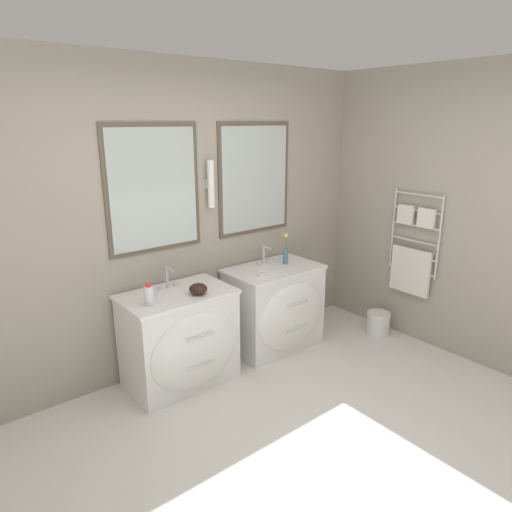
{
  "coord_description": "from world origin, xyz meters",
  "views": [
    {
      "loc": [
        -1.83,
        -1.53,
        2.12
      ],
      "look_at": [
        0.43,
        1.26,
        1.04
      ],
      "focal_mm": 32.0,
      "sensor_mm": 36.0,
      "label": 1
    }
  ],
  "objects_px": {
    "amenity_bowl": "(198,289)",
    "waste_bin": "(378,323)",
    "vanity_left": "(181,338)",
    "toiletry_bottle": "(149,295)",
    "flower_vase": "(286,252)",
    "vanity_right": "(276,307)"
  },
  "relations": [
    {
      "from": "amenity_bowl",
      "to": "waste_bin",
      "type": "relative_size",
      "value": 0.62
    },
    {
      "from": "vanity_left",
      "to": "toiletry_bottle",
      "type": "xyz_separation_m",
      "value": [
        -0.28,
        -0.06,
        0.47
      ]
    },
    {
      "from": "toiletry_bottle",
      "to": "flower_vase",
      "type": "relative_size",
      "value": 0.56
    },
    {
      "from": "amenity_bowl",
      "to": "flower_vase",
      "type": "height_order",
      "value": "flower_vase"
    },
    {
      "from": "waste_bin",
      "to": "toiletry_bottle",
      "type": "bearing_deg",
      "value": 169.72
    },
    {
      "from": "flower_vase",
      "to": "waste_bin",
      "type": "distance_m",
      "value": 1.25
    },
    {
      "from": "vanity_right",
      "to": "waste_bin",
      "type": "height_order",
      "value": "vanity_right"
    },
    {
      "from": "vanity_right",
      "to": "toiletry_bottle",
      "type": "xyz_separation_m",
      "value": [
        -1.31,
        -0.06,
        0.47
      ]
    },
    {
      "from": "vanity_right",
      "to": "amenity_bowl",
      "type": "xyz_separation_m",
      "value": [
        -0.91,
        -0.1,
        0.43
      ]
    },
    {
      "from": "flower_vase",
      "to": "waste_bin",
      "type": "height_order",
      "value": "flower_vase"
    },
    {
      "from": "vanity_right",
      "to": "amenity_bowl",
      "type": "bearing_deg",
      "value": -174.02
    },
    {
      "from": "toiletry_bottle",
      "to": "waste_bin",
      "type": "bearing_deg",
      "value": -10.28
    },
    {
      "from": "vanity_left",
      "to": "flower_vase",
      "type": "xyz_separation_m",
      "value": [
        1.2,
        0.06,
        0.5
      ]
    },
    {
      "from": "vanity_left",
      "to": "vanity_right",
      "type": "distance_m",
      "value": 1.03
    },
    {
      "from": "vanity_left",
      "to": "flower_vase",
      "type": "relative_size",
      "value": 2.91
    },
    {
      "from": "waste_bin",
      "to": "flower_vase",
      "type": "bearing_deg",
      "value": 147.03
    },
    {
      "from": "flower_vase",
      "to": "waste_bin",
      "type": "bearing_deg",
      "value": -32.97
    },
    {
      "from": "vanity_left",
      "to": "toiletry_bottle",
      "type": "bearing_deg",
      "value": -168.75
    },
    {
      "from": "vanity_right",
      "to": "flower_vase",
      "type": "distance_m",
      "value": 0.53
    },
    {
      "from": "toiletry_bottle",
      "to": "vanity_left",
      "type": "bearing_deg",
      "value": 11.25
    },
    {
      "from": "vanity_left",
      "to": "vanity_right",
      "type": "height_order",
      "value": "same"
    },
    {
      "from": "vanity_right",
      "to": "vanity_left",
      "type": "bearing_deg",
      "value": 180.0
    }
  ]
}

